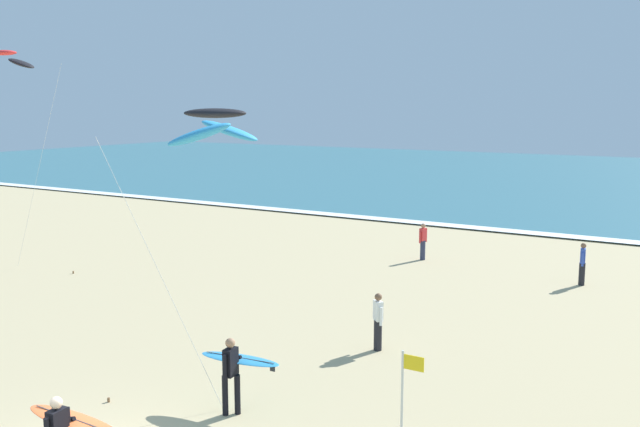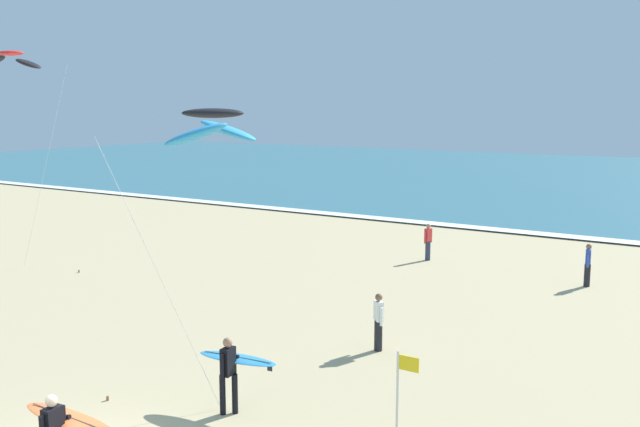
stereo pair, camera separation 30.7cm
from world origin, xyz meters
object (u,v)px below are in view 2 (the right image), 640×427
kite_arc_charcoal_high (213,126)px  bystander_blue_top (588,265)px  bystander_red_top (428,242)px  surfer_lead (232,365)px  bystander_white_top (378,322)px  kite_arc_scarlet_far (11,60)px  surfer_trailing (61,427)px  lifeguard_flag (400,395)px

kite_arc_charcoal_high → bystander_blue_top: kite_arc_charcoal_high is taller
kite_arc_charcoal_high → bystander_red_top: kite_arc_charcoal_high is taller
surfer_lead → bystander_white_top: (0.95, 5.01, -0.23)m
bystander_red_top → bystander_white_top: 11.50m
kite_arc_scarlet_far → bystander_white_top: kite_arc_scarlet_far is taller
surfer_lead → surfer_trailing: (-0.65, -3.87, 0.00)m
bystander_white_top → lifeguard_flag: bearing=-58.8°
kite_arc_scarlet_far → bystander_red_top: 18.42m
bystander_blue_top → surfer_lead: bearing=-106.1°
kite_arc_charcoal_high → bystander_white_top: kite_arc_charcoal_high is taller
surfer_trailing → kite_arc_scarlet_far: size_ratio=0.24×
surfer_lead → bystander_white_top: surfer_lead is taller
surfer_lead → kite_arc_scarlet_far: kite_arc_scarlet_far is taller
bystander_red_top → lifeguard_flag: bearing=-68.5°
surfer_lead → kite_arc_charcoal_high: kite_arc_charcoal_high is taller
lifeguard_flag → kite_arc_scarlet_far: bearing=163.2°
kite_arc_scarlet_far → lifeguard_flag: size_ratio=4.14×
kite_arc_scarlet_far → kite_arc_charcoal_high: bearing=-21.5°
bystander_red_top → kite_arc_charcoal_high: bearing=-82.8°
bystander_blue_top → bystander_red_top: bearing=171.9°
surfer_lead → surfer_trailing: same height
surfer_trailing → bystander_white_top: bearing=79.8°
surfer_lead → kite_arc_charcoal_high: (-0.31, -0.10, 5.10)m
surfer_trailing → kite_arc_scarlet_far: kite_arc_scarlet_far is taller
surfer_trailing → bystander_blue_top: size_ratio=1.30×
kite_arc_charcoal_high → surfer_lead: bearing=16.9°
kite_arc_charcoal_high → bystander_red_top: bearing=97.2°
bystander_white_top → bystander_red_top: bearing=106.7°
bystander_blue_top → bystander_red_top: 6.76m
surfer_trailing → kite_arc_charcoal_high: bearing=84.8°
kite_arc_scarlet_far → lifeguard_flag: kite_arc_scarlet_far is taller
surfer_lead → bystander_white_top: bearing=79.3°
bystander_white_top → lifeguard_flag: (3.00, -4.97, 0.45)m
kite_arc_scarlet_far → bystander_white_top: bearing=-3.4°
kite_arc_charcoal_high → bystander_white_top: bearing=76.1°
bystander_white_top → lifeguard_flag: 5.82m
surfer_trailing → lifeguard_flag: (4.61, 3.91, 0.22)m
surfer_trailing → bystander_red_top: surfer_trailing is taller
bystander_blue_top → lifeguard_flag: bearing=-91.5°
surfer_trailing → lifeguard_flag: bearing=40.3°
surfer_trailing → bystander_white_top: size_ratio=1.30×
kite_arc_charcoal_high → lifeguard_flag: 6.48m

